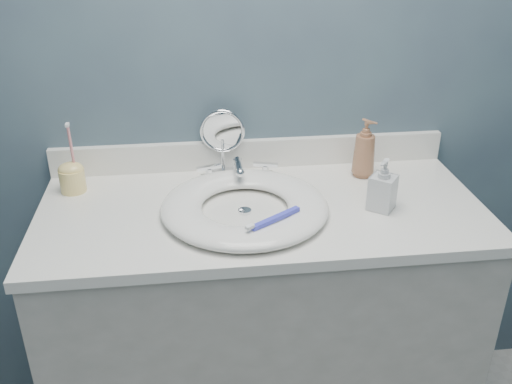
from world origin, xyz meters
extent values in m
cube|color=#3F4F5F|center=(0.00, 1.25, 1.20)|extent=(2.20, 0.02, 2.40)
cube|color=beige|center=(0.00, 0.97, 0.42)|extent=(1.20, 0.55, 0.85)
cube|color=white|center=(0.00, 0.97, 0.86)|extent=(1.22, 0.57, 0.03)
cube|color=white|center=(0.00, 1.24, 0.93)|extent=(1.22, 0.02, 0.09)
cylinder|color=silver|center=(-0.05, 0.94, 0.88)|extent=(0.04, 0.04, 0.01)
cube|color=silver|center=(-0.05, 1.16, 0.89)|extent=(0.22, 0.05, 0.01)
cylinder|color=silver|center=(-0.05, 1.16, 0.92)|extent=(0.03, 0.03, 0.06)
cylinder|color=silver|center=(-0.05, 1.11, 0.94)|extent=(0.02, 0.09, 0.02)
sphere|color=silver|center=(-0.05, 1.06, 0.94)|extent=(0.03, 0.03, 0.03)
cylinder|color=silver|center=(-0.14, 1.16, 0.90)|extent=(0.02, 0.02, 0.03)
cube|color=silver|center=(-0.14, 1.16, 0.92)|extent=(0.08, 0.03, 0.01)
cylinder|color=silver|center=(0.04, 1.16, 0.90)|extent=(0.02, 0.02, 0.03)
cube|color=silver|center=(0.04, 1.16, 0.92)|extent=(0.08, 0.03, 0.01)
cylinder|color=silver|center=(-0.09, 1.21, 0.88)|extent=(0.08, 0.08, 0.01)
cylinder|color=silver|center=(-0.09, 1.21, 0.94)|extent=(0.01, 0.01, 0.10)
torus|color=silver|center=(-0.09, 1.21, 1.01)|extent=(0.14, 0.03, 0.14)
cylinder|color=white|center=(-0.09, 1.21, 1.01)|extent=(0.11, 0.02, 0.11)
imported|color=#9A6545|center=(0.33, 1.13, 0.97)|extent=(0.10, 0.10, 0.18)
imported|color=silver|center=(0.32, 0.92, 0.95)|extent=(0.09, 0.09, 0.14)
cylinder|color=#FCDD7E|center=(-0.53, 1.13, 0.91)|extent=(0.07, 0.07, 0.07)
ellipsoid|color=#FCDD7E|center=(-0.53, 1.13, 0.95)|extent=(0.07, 0.06, 0.04)
cylinder|color=pink|center=(-0.52, 1.13, 1.01)|extent=(0.01, 0.02, 0.14)
cube|color=white|center=(-0.52, 1.13, 1.08)|extent=(0.01, 0.02, 0.01)
cube|color=#3D42DA|center=(0.02, 0.83, 0.92)|extent=(0.14, 0.10, 0.01)
cube|color=white|center=(-0.05, 0.78, 0.93)|extent=(0.03, 0.02, 0.01)
camera|label=1|loc=(-0.18, -0.39, 1.63)|focal=40.00mm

